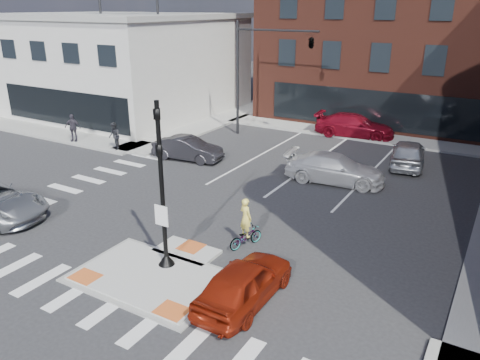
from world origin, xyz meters
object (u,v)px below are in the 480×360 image
Objects in this scene: red_sedan at (244,282)px; white_pickup at (335,169)px; cyclist at (246,231)px; bg_car_silver at (408,153)px; pedestrian_a at (114,136)px; pedestrian_b at (73,128)px; bg_car_red at (355,126)px; bg_car_dark at (188,149)px.

white_pickup is at bearing -83.83° from red_sedan.
white_pickup is 2.59× the size of cyclist.
bg_car_silver is (1.50, 16.61, 0.08)m from red_sedan.
pedestrian_b is at bearing -148.71° from pedestrian_a.
white_pickup is at bearing -73.43° from cyclist.
bg_car_silver is at bearing -141.24° from bg_car_red.
bg_car_dark is 2.13× the size of cyclist.
bg_car_silver is 18.24m from pedestrian_a.
white_pickup is 18.20m from pedestrian_b.
bg_car_silver reaches higher than white_pickup.
pedestrian_b is (-17.58, 6.79, 0.41)m from cyclist.
cyclist is 15.29m from pedestrian_a.
bg_car_silver is (11.89, 5.61, 0.08)m from bg_car_dark.
cyclist is at bearing -45.60° from pedestrian_b.
cyclist is at bearing 4.93° from pedestrian_a.
pedestrian_a reaches higher than bg_car_silver.
bg_car_silver is 13.80m from cyclist.
white_pickup is 3.00× the size of pedestrian_a.
pedestrian_b is at bearing -1.06° from cyclist.
pedestrian_a is (-12.23, -11.50, 0.22)m from bg_car_red.
pedestrian_b is (-19.38, 10.00, 0.37)m from red_sedan.
cyclist reaches higher than bg_car_silver.
red_sedan is 0.90× the size of bg_car_silver.
bg_car_red is (7.11, 10.50, 0.10)m from bg_car_dark.
white_pickup is 5.50m from bg_car_silver.
pedestrian_b reaches higher than bg_car_silver.
bg_car_red is at bearing 4.51° from white_pickup.
bg_car_dark is 5.22m from pedestrian_a.
red_sedan reaches higher than bg_car_dark.
bg_car_red is 3.18× the size of pedestrian_a.
pedestrian_b is at bearing 8.43° from bg_car_silver.
cyclist is at bearing 67.02° from bg_car_silver.
cyclist is (-0.53, -8.65, -0.08)m from white_pickup.
red_sedan is at bearing -51.78° from pedestrian_b.
white_pickup reaches higher than red_sedan.
bg_car_silver is at bearing -83.80° from cyclist.
bg_car_dark is at bearing 140.35° from bg_car_red.
white_pickup is at bearing -173.84° from bg_car_red.
bg_car_silver is at bearing -6.94° from pedestrian_b.
bg_car_red is at bearing -65.36° from cyclist.
red_sedan is 21.81m from pedestrian_b.
pedestrian_b is (-16.11, -11.50, 0.28)m from bg_car_red.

